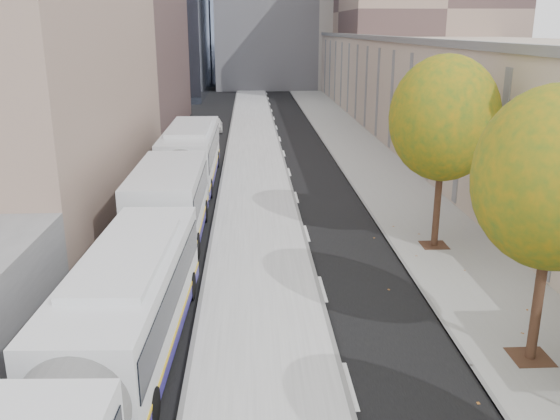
{
  "coord_description": "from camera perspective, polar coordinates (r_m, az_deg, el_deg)",
  "views": [
    {
      "loc": [
        -4.18,
        -1.29,
        8.93
      ],
      "look_at": [
        -3.1,
        19.58,
        2.5
      ],
      "focal_mm": 38.0,
      "sensor_mm": 36.0,
      "label": 1
    }
  ],
  "objects": [
    {
      "name": "bus_platform",
      "position": [
        37.36,
        -2.41,
        3.38
      ],
      "size": [
        4.25,
        150.0,
        0.15
      ],
      "primitive_type": "cube",
      "color": "#A6A6A6",
      "rests_on": "ground"
    },
    {
      "name": "bus_far",
      "position": [
        31.8,
        -9.28,
        3.84
      ],
      "size": [
        2.88,
        19.3,
        3.22
      ],
      "rotation": [
        0.0,
        0.0,
        -0.0
      ],
      "color": "silver",
      "rests_on": "ground"
    },
    {
      "name": "building_tan",
      "position": [
        68.37,
        14.12,
        12.47
      ],
      "size": [
        18.0,
        92.0,
        8.0
      ],
      "primitive_type": "cube",
      "color": "tan",
      "rests_on": "ground"
    },
    {
      "name": "tree_d",
      "position": [
        24.8,
        15.53,
        8.46
      ],
      "size": [
        4.4,
        4.4,
        7.6
      ],
      "color": "#321A13",
      "rests_on": "sidewalk"
    },
    {
      "name": "distant_car",
      "position": [
        54.41,
        -6.3,
        8.18
      ],
      "size": [
        1.56,
        3.51,
        1.17
      ],
      "primitive_type": "imported",
      "rotation": [
        0.0,
        0.0,
        0.05
      ],
      "color": "white",
      "rests_on": "ground"
    },
    {
      "name": "bus_near",
      "position": [
        14.01,
        -17.9,
        -15.41
      ],
      "size": [
        3.27,
        17.56,
        2.91
      ],
      "rotation": [
        0.0,
        0.0,
        -0.04
      ],
      "color": "silver",
      "rests_on": "ground"
    },
    {
      "name": "tree_c",
      "position": [
        16.68,
        24.96,
        2.75
      ],
      "size": [
        4.2,
        4.2,
        7.28
      ],
      "color": "#321A13",
      "rests_on": "sidewalk"
    },
    {
      "name": "sidewalk",
      "position": [
        38.28,
        9.67,
        3.43
      ],
      "size": [
        4.75,
        150.0,
        0.08
      ],
      "primitive_type": "cube",
      "color": "gray",
      "rests_on": "ground"
    }
  ]
}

